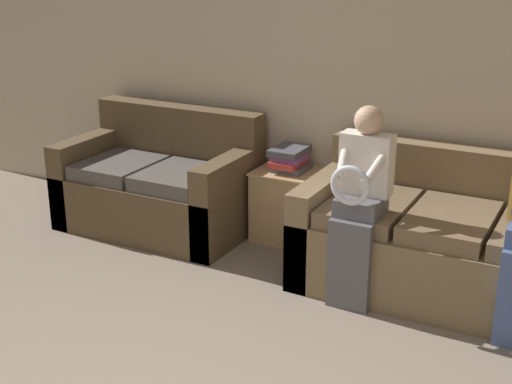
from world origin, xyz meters
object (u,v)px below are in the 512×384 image
Objects in this scene: couch_side at (161,187)px; side_shelf at (289,204)px; child_left_seated at (360,198)px; couch_main at (453,244)px; book_stack at (290,159)px.

couch_side is 2.68× the size of side_shelf.
child_left_seated is at bearing -41.07° from side_shelf.
side_shelf is (-1.28, 0.27, -0.04)m from couch_main.
couch_main is 3.49× the size of side_shelf.
book_stack is at bearing 167.92° from couch_main.
couch_main is 5.82× the size of book_stack.
book_stack is (-0.79, 0.69, -0.05)m from child_left_seated.
child_left_seated is at bearing -14.22° from couch_side.
child_left_seated is at bearing -41.06° from book_stack.
couch_main is 2.28m from couch_side.
side_shelf is at bearing -40.40° from book_stack.
couch_main is at bearing 39.86° from child_left_seated.
child_left_seated reaches higher than couch_side.
couch_main is at bearing -1.01° from couch_side.
couch_main reaches higher than book_stack.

